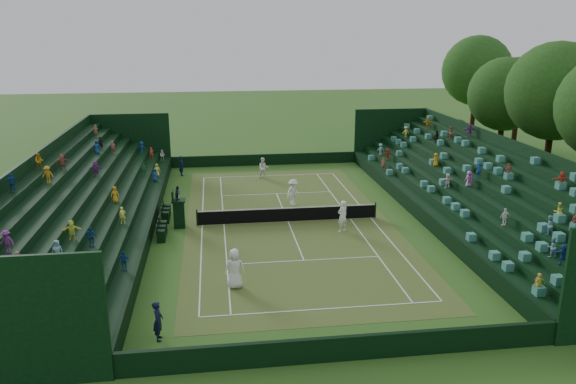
{
  "coord_description": "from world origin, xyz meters",
  "views": [
    {
      "loc": [
        -4.59,
        -33.9,
        11.96
      ],
      "look_at": [
        0.0,
        0.0,
        2.0
      ],
      "focal_mm": 35.0,
      "sensor_mm": 36.0,
      "label": 1
    }
  ],
  "objects_px": {
    "tennis_net": "(288,214)",
    "player_near_east": "(343,216)",
    "player_near_west": "(235,269)",
    "player_far_west": "(263,168)",
    "umpire_chair": "(179,210)",
    "player_far_east": "(293,192)"
  },
  "relations": [
    {
      "from": "tennis_net",
      "to": "player_near_east",
      "type": "relative_size",
      "value": 5.88
    },
    {
      "from": "player_near_west",
      "to": "player_far_west",
      "type": "bearing_deg",
      "value": -92.47
    },
    {
      "from": "tennis_net",
      "to": "umpire_chair",
      "type": "relative_size",
      "value": 4.35
    },
    {
      "from": "umpire_chair",
      "to": "player_far_east",
      "type": "distance_m",
      "value": 8.56
    },
    {
      "from": "player_far_west",
      "to": "player_far_east",
      "type": "bearing_deg",
      "value": -79.56
    },
    {
      "from": "player_near_east",
      "to": "tennis_net",
      "type": "bearing_deg",
      "value": -63.68
    },
    {
      "from": "tennis_net",
      "to": "player_far_east",
      "type": "relative_size",
      "value": 6.24
    },
    {
      "from": "tennis_net",
      "to": "player_far_west",
      "type": "height_order",
      "value": "player_far_west"
    },
    {
      "from": "umpire_chair",
      "to": "player_near_west",
      "type": "bearing_deg",
      "value": -71.12
    },
    {
      "from": "player_near_east",
      "to": "player_far_west",
      "type": "bearing_deg",
      "value": -102.33
    },
    {
      "from": "tennis_net",
      "to": "umpire_chair",
      "type": "distance_m",
      "value": 6.92
    },
    {
      "from": "umpire_chair",
      "to": "tennis_net",
      "type": "bearing_deg",
      "value": 1.05
    },
    {
      "from": "player_far_east",
      "to": "tennis_net",
      "type": "bearing_deg",
      "value": -141.64
    },
    {
      "from": "tennis_net",
      "to": "player_near_west",
      "type": "relative_size",
      "value": 5.92
    },
    {
      "from": "umpire_chair",
      "to": "player_far_east",
      "type": "relative_size",
      "value": 1.44
    },
    {
      "from": "player_far_west",
      "to": "umpire_chair",
      "type": "bearing_deg",
      "value": -119.35
    },
    {
      "from": "player_near_east",
      "to": "player_far_east",
      "type": "bearing_deg",
      "value": -96.5
    },
    {
      "from": "player_near_west",
      "to": "player_far_west",
      "type": "relative_size",
      "value": 1.13
    },
    {
      "from": "tennis_net",
      "to": "player_far_east",
      "type": "xyz_separation_m",
      "value": [
        0.85,
        3.52,
        0.41
      ]
    },
    {
      "from": "umpire_chair",
      "to": "player_near_east",
      "type": "bearing_deg",
      "value": -12.01
    },
    {
      "from": "tennis_net",
      "to": "player_far_west",
      "type": "distance_m",
      "value": 11.16
    },
    {
      "from": "player_near_west",
      "to": "player_far_east",
      "type": "xyz_separation_m",
      "value": [
        4.65,
        12.69,
        -0.05
      ]
    }
  ]
}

